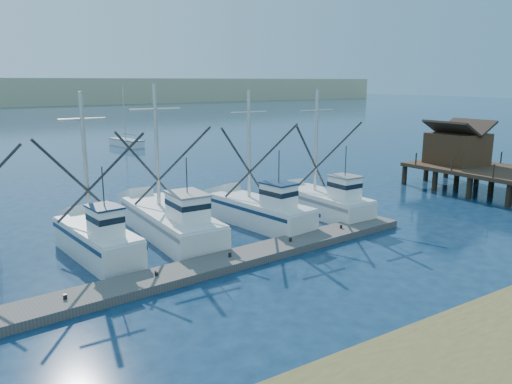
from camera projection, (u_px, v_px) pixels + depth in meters
ground at (384, 288)px, 21.89m from camera, size 500.00×500.00×0.00m
floating_dock at (176, 275)px, 22.92m from camera, size 30.07×4.51×0.40m
timber_pier at (495, 162)px, 39.67m from camera, size 7.00×20.00×8.00m
trawler_fleet at (142, 231)px, 26.99m from camera, size 28.87×9.64×8.86m
sailboat_near at (126, 143)px, 69.49m from camera, size 3.04×6.78×8.10m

